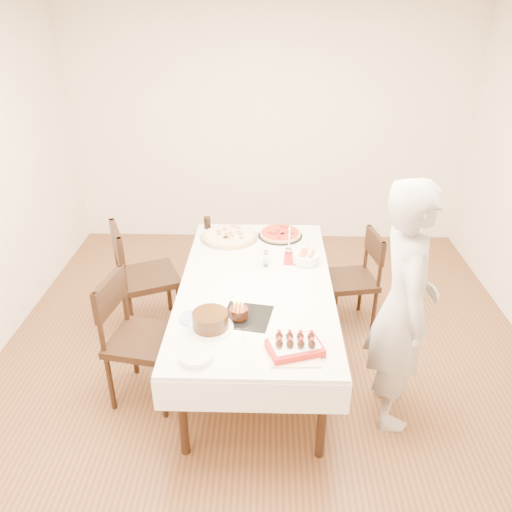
{
  "coord_description": "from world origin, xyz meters",
  "views": [
    {
      "loc": [
        0.01,
        -3.16,
        2.69
      ],
      "look_at": [
        -0.08,
        0.08,
        0.98
      ],
      "focal_mm": 35.0,
      "sensor_mm": 36.0,
      "label": 1
    }
  ],
  "objects_px": {
    "cola_glass": "(207,223)",
    "taper_candle": "(289,240)",
    "layer_cake": "(210,321)",
    "chair_left_dessert": "(144,340)",
    "person": "(403,308)",
    "dining_table": "(256,323)",
    "pizza_pepperoni": "(280,234)",
    "strawberry_box": "(295,347)",
    "birthday_cake": "(239,309)",
    "chair_right_savory": "(350,280)",
    "pasta_bowl": "(306,257)",
    "chair_left_savory": "(148,277)",
    "pizza_white": "(229,236)"
  },
  "relations": [
    {
      "from": "taper_candle",
      "to": "dining_table",
      "type": "bearing_deg",
      "value": -118.25
    },
    {
      "from": "chair_left_dessert",
      "to": "pizza_pepperoni",
      "type": "bearing_deg",
      "value": -118.74
    },
    {
      "from": "pasta_bowl",
      "to": "layer_cake",
      "type": "bearing_deg",
      "value": -126.24
    },
    {
      "from": "chair_left_savory",
      "to": "layer_cake",
      "type": "height_order",
      "value": "chair_left_savory"
    },
    {
      "from": "dining_table",
      "to": "cola_glass",
      "type": "height_order",
      "value": "cola_glass"
    },
    {
      "from": "person",
      "to": "cola_glass",
      "type": "xyz_separation_m",
      "value": [
        -1.45,
        1.49,
        -0.07
      ]
    },
    {
      "from": "person",
      "to": "birthday_cake",
      "type": "xyz_separation_m",
      "value": [
        -1.07,
        0.04,
        -0.05
      ]
    },
    {
      "from": "pizza_white",
      "to": "pasta_bowl",
      "type": "relative_size",
      "value": 2.39
    },
    {
      "from": "chair_right_savory",
      "to": "layer_cake",
      "type": "relative_size",
      "value": 3.01
    },
    {
      "from": "layer_cake",
      "to": "strawberry_box",
      "type": "relative_size",
      "value": 0.93
    },
    {
      "from": "chair_left_savory",
      "to": "chair_left_dessert",
      "type": "height_order",
      "value": "chair_left_savory"
    },
    {
      "from": "dining_table",
      "to": "layer_cake",
      "type": "height_order",
      "value": "layer_cake"
    },
    {
      "from": "dining_table",
      "to": "chair_right_savory",
      "type": "distance_m",
      "value": 1.0
    },
    {
      "from": "chair_left_dessert",
      "to": "layer_cake",
      "type": "xyz_separation_m",
      "value": [
        0.51,
        -0.19,
        0.31
      ]
    },
    {
      "from": "chair_right_savory",
      "to": "pizza_white",
      "type": "xyz_separation_m",
      "value": [
        -1.08,
        0.2,
        0.32
      ]
    },
    {
      "from": "cola_glass",
      "to": "taper_candle",
      "type": "bearing_deg",
      "value": -33.16
    },
    {
      "from": "chair_left_savory",
      "to": "strawberry_box",
      "type": "height_order",
      "value": "chair_left_savory"
    },
    {
      "from": "chair_left_savory",
      "to": "cola_glass",
      "type": "relative_size",
      "value": 8.92
    },
    {
      "from": "pizza_pepperoni",
      "to": "strawberry_box",
      "type": "xyz_separation_m",
      "value": [
        0.06,
        -1.64,
        0.02
      ]
    },
    {
      "from": "pizza_white",
      "to": "pizza_pepperoni",
      "type": "relative_size",
      "value": 1.3
    },
    {
      "from": "dining_table",
      "to": "pizza_white",
      "type": "bearing_deg",
      "value": 108.77
    },
    {
      "from": "dining_table",
      "to": "layer_cake",
      "type": "bearing_deg",
      "value": -115.56
    },
    {
      "from": "pizza_white",
      "to": "layer_cake",
      "type": "xyz_separation_m",
      "value": [
        -0.02,
        -1.35,
        0.04
      ]
    },
    {
      "from": "dining_table",
      "to": "strawberry_box",
      "type": "xyz_separation_m",
      "value": [
        0.26,
        -0.82,
        0.42
      ]
    },
    {
      "from": "taper_candle",
      "to": "layer_cake",
      "type": "relative_size",
      "value": 0.83
    },
    {
      "from": "chair_left_dessert",
      "to": "cola_glass",
      "type": "xyz_separation_m",
      "value": [
        0.31,
        1.37,
        0.31
      ]
    },
    {
      "from": "person",
      "to": "pasta_bowl",
      "type": "relative_size",
      "value": 8.09
    },
    {
      "from": "person",
      "to": "pizza_white",
      "type": "height_order",
      "value": "person"
    },
    {
      "from": "pizza_white",
      "to": "chair_right_savory",
      "type": "bearing_deg",
      "value": -10.28
    },
    {
      "from": "dining_table",
      "to": "pasta_bowl",
      "type": "distance_m",
      "value": 0.67
    },
    {
      "from": "person",
      "to": "birthday_cake",
      "type": "distance_m",
      "value": 1.07
    },
    {
      "from": "pizza_white",
      "to": "cola_glass",
      "type": "bearing_deg",
      "value": 136.2
    },
    {
      "from": "pasta_bowl",
      "to": "chair_right_savory",
      "type": "bearing_deg",
      "value": 28.87
    },
    {
      "from": "birthday_cake",
      "to": "pizza_white",
      "type": "bearing_deg",
      "value": 97.26
    },
    {
      "from": "birthday_cake",
      "to": "strawberry_box",
      "type": "height_order",
      "value": "birthday_cake"
    },
    {
      "from": "chair_left_savory",
      "to": "pizza_white",
      "type": "bearing_deg",
      "value": -179.72
    },
    {
      "from": "cola_glass",
      "to": "chair_left_dessert",
      "type": "bearing_deg",
      "value": -102.91
    },
    {
      "from": "pasta_bowl",
      "to": "strawberry_box",
      "type": "bearing_deg",
      "value": -96.81
    },
    {
      "from": "dining_table",
      "to": "chair_left_savory",
      "type": "xyz_separation_m",
      "value": [
        -0.95,
        0.46,
        0.14
      ]
    },
    {
      "from": "cola_glass",
      "to": "layer_cake",
      "type": "height_order",
      "value": "layer_cake"
    },
    {
      "from": "taper_candle",
      "to": "pasta_bowl",
      "type": "bearing_deg",
      "value": -48.78
    },
    {
      "from": "chair_left_savory",
      "to": "taper_candle",
      "type": "height_order",
      "value": "chair_left_savory"
    },
    {
      "from": "pizza_white",
      "to": "pizza_pepperoni",
      "type": "xyz_separation_m",
      "value": [
        0.46,
        0.06,
        0.0
      ]
    },
    {
      "from": "chair_right_savory",
      "to": "pasta_bowl",
      "type": "bearing_deg",
      "value": -161.0
    },
    {
      "from": "cola_glass",
      "to": "pasta_bowl",
      "type": "bearing_deg",
      "value": -36.05
    },
    {
      "from": "dining_table",
      "to": "strawberry_box",
      "type": "bearing_deg",
      "value": -72.46
    },
    {
      "from": "person",
      "to": "pasta_bowl",
      "type": "bearing_deg",
      "value": 36.23
    },
    {
      "from": "pizza_white",
      "to": "cola_glass",
      "type": "distance_m",
      "value": 0.3
    },
    {
      "from": "birthday_cake",
      "to": "strawberry_box",
      "type": "xyz_separation_m",
      "value": [
        0.36,
        -0.34,
        -0.04
      ]
    },
    {
      "from": "chair_right_savory",
      "to": "strawberry_box",
      "type": "distance_m",
      "value": 1.53
    }
  ]
}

